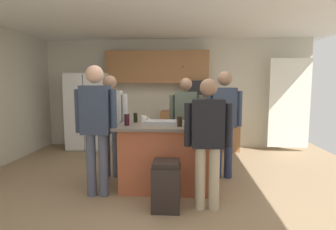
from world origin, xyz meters
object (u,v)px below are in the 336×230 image
Objects in this scene: person_guest_left at (96,121)px; person_elder_center at (186,118)px; serving_tray at (161,122)px; trash_bin at (166,186)px; person_guest_by_door at (224,117)px; glass_stout_tall at (136,118)px; glass_pilsner at (180,122)px; mug_blue_stoneware at (144,119)px; refrigerator at (89,111)px; person_guest_right at (111,119)px; microwave_over_range at (200,88)px; glass_dark_ale at (195,123)px; kitchen_island at (167,155)px; person_host_foreground at (208,136)px; glass_short_whisky at (127,120)px.

person_elder_center is (1.20, 1.22, -0.10)m from person_guest_left.
trash_bin is at bearing -80.47° from serving_tray.
person_guest_by_door reaches higher than glass_stout_tall.
glass_pilsner reaches higher than serving_tray.
person_guest_by_door reaches higher than person_elder_center.
glass_stout_tall is at bearing 175.89° from mug_blue_stoneware.
person_guest_left is (1.09, -2.74, 0.15)m from refrigerator.
serving_tray is (0.87, -0.34, 0.01)m from person_guest_right.
trash_bin is at bearing 28.51° from person_guest_by_door.
serving_tray is at bearing -49.86° from refrigerator.
person_guest_left is 0.78m from mug_blue_stoneware.
trash_bin is at bearing -99.55° from microwave_over_range.
microwave_over_range is at bearing 2.60° from refrigerator.
person_guest_right is 13.33× the size of glass_dark_ale.
microwave_over_range is at bearing 37.80° from person_guest_left.
glass_stout_tall is at bearing -13.74° from person_guest_by_door.
trash_bin is at bearing -86.07° from kitchen_island.
person_guest_right is at bearing 131.26° from trash_bin.
person_host_foreground is 12.75× the size of glass_dark_ale.
person_guest_right is at bearing 151.88° from glass_stout_tall.
glass_short_whisky is at bearing -120.72° from mug_blue_stoneware.
mug_blue_stoneware is at bearing 19.53° from person_guest_left.
person_host_foreground is at bearing -52.22° from kitchen_island.
person_host_foreground is at bearing -49.86° from serving_tray.
person_guest_right is at bearing 156.52° from mug_blue_stoneware.
glass_stout_tall is at bearing 13.18° from person_host_foreground.
person_host_foreground is at bearing 29.25° from person_elder_center.
glass_stout_tall is at bearing -55.26° from refrigerator.
refrigerator is at bearing 124.74° from glass_stout_tall.
refrigerator is 1.08× the size of person_elder_center.
person_guest_right is 10.37× the size of glass_short_whisky.
person_guest_by_door is 1.42m from glass_stout_tall.
microwave_over_range is 0.34× the size of person_elder_center.
person_guest_by_door is 12.79× the size of glass_pilsner.
person_guest_right is at bearing -51.80° from person_elder_center.
person_elder_center is at bearing -27.47° from person_host_foreground.
person_guest_right is 0.96× the size of person_guest_by_door.
glass_dark_ale reaches higher than mug_blue_stoneware.
mug_blue_stoneware is (-0.91, 0.83, 0.09)m from person_host_foreground.
trash_bin is at bearing 58.07° from person_host_foreground.
person_guest_left is at bearing -1.24° from person_guest_by_door.
mug_blue_stoneware is at bearing -12.08° from person_guest_by_door.
glass_dark_ale is (0.40, -0.32, 0.53)m from kitchen_island.
person_guest_by_door is 1.06× the size of person_elder_center.
serving_tray is (-0.67, -2.40, -0.48)m from microwave_over_range.
serving_tray is at bearing -16.41° from mug_blue_stoneware.
serving_tray is (-0.98, -0.41, -0.03)m from person_guest_by_door.
trash_bin is at bearing -43.93° from person_guest_left.
trash_bin is (0.13, -0.80, -0.67)m from serving_tray.
person_host_foreground is at bearing -69.31° from glass_dark_ale.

